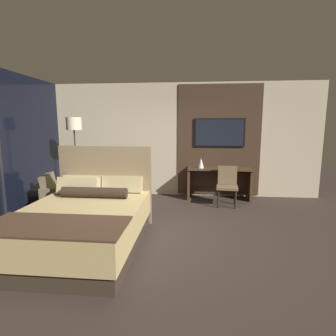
{
  "coord_description": "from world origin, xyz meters",
  "views": [
    {
      "loc": [
        0.51,
        -4.0,
        1.76
      ],
      "look_at": [
        0.04,
        0.91,
        0.96
      ],
      "focal_mm": 28.0,
      "sensor_mm": 36.0,
      "label": 1
    }
  ],
  "objects_px": {
    "desk": "(219,178)",
    "bed": "(84,221)",
    "desk_chair": "(227,182)",
    "armchair_by_window": "(64,197)",
    "tv": "(219,133)",
    "vase_tall": "(201,163)",
    "floor_lamp": "(74,131)"
  },
  "relations": [
    {
      "from": "tv",
      "to": "desk_chair",
      "type": "height_order",
      "value": "tv"
    },
    {
      "from": "armchair_by_window",
      "to": "vase_tall",
      "type": "bearing_deg",
      "value": -83.39
    },
    {
      "from": "tv",
      "to": "floor_lamp",
      "type": "distance_m",
      "value": 3.41
    },
    {
      "from": "floor_lamp",
      "to": "vase_tall",
      "type": "xyz_separation_m",
      "value": [
        2.88,
        0.49,
        -0.77
      ]
    },
    {
      "from": "armchair_by_window",
      "to": "tv",
      "type": "bearing_deg",
      "value": -81.76
    },
    {
      "from": "desk_chair",
      "to": "floor_lamp",
      "type": "distance_m",
      "value": 3.64
    },
    {
      "from": "tv",
      "to": "vase_tall",
      "type": "bearing_deg",
      "value": -147.94
    },
    {
      "from": "bed",
      "to": "vase_tall",
      "type": "bearing_deg",
      "value": 56.75
    },
    {
      "from": "desk",
      "to": "tv",
      "type": "bearing_deg",
      "value": 90.0
    },
    {
      "from": "desk_chair",
      "to": "armchair_by_window",
      "type": "distance_m",
      "value": 3.56
    },
    {
      "from": "floor_lamp",
      "to": "desk_chair",
      "type": "bearing_deg",
      "value": 0.47
    },
    {
      "from": "desk",
      "to": "floor_lamp",
      "type": "distance_m",
      "value": 3.55
    },
    {
      "from": "bed",
      "to": "floor_lamp",
      "type": "distance_m",
      "value": 2.79
    },
    {
      "from": "desk",
      "to": "bed",
      "type": "bearing_deg",
      "value": -128.63
    },
    {
      "from": "tv",
      "to": "bed",
      "type": "bearing_deg",
      "value": -126.58
    },
    {
      "from": "desk",
      "to": "tv",
      "type": "distance_m",
      "value": 1.11
    },
    {
      "from": "bed",
      "to": "armchair_by_window",
      "type": "relative_size",
      "value": 2.22
    },
    {
      "from": "tv",
      "to": "desk_chair",
      "type": "xyz_separation_m",
      "value": [
        0.14,
        -0.74,
        -1.08
      ]
    },
    {
      "from": "tv",
      "to": "floor_lamp",
      "type": "relative_size",
      "value": 0.63
    },
    {
      "from": "armchair_by_window",
      "to": "floor_lamp",
      "type": "xyz_separation_m",
      "value": [
        0.03,
        0.6,
        1.38
      ]
    },
    {
      "from": "armchair_by_window",
      "to": "vase_tall",
      "type": "xyz_separation_m",
      "value": [
        2.92,
        1.09,
        0.62
      ]
    },
    {
      "from": "desk_chair",
      "to": "armchair_by_window",
      "type": "bearing_deg",
      "value": -163.5
    },
    {
      "from": "bed",
      "to": "desk",
      "type": "relative_size",
      "value": 1.45
    },
    {
      "from": "bed",
      "to": "armchair_by_window",
      "type": "height_order",
      "value": "bed"
    },
    {
      "from": "tv",
      "to": "desk_chair",
      "type": "distance_m",
      "value": 1.31
    },
    {
      "from": "armchair_by_window",
      "to": "floor_lamp",
      "type": "relative_size",
      "value": 0.51
    },
    {
      "from": "bed",
      "to": "floor_lamp",
      "type": "xyz_separation_m",
      "value": [
        -1.11,
        2.21,
        1.28
      ]
    },
    {
      "from": "desk",
      "to": "floor_lamp",
      "type": "relative_size",
      "value": 0.78
    },
    {
      "from": "armchair_by_window",
      "to": "vase_tall",
      "type": "distance_m",
      "value": 3.18
    },
    {
      "from": "desk",
      "to": "tv",
      "type": "height_order",
      "value": "tv"
    },
    {
      "from": "desk_chair",
      "to": "vase_tall",
      "type": "height_order",
      "value": "vase_tall"
    },
    {
      "from": "desk_chair",
      "to": "armchair_by_window",
      "type": "xyz_separation_m",
      "value": [
        -3.49,
        -0.63,
        -0.26
      ]
    }
  ]
}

